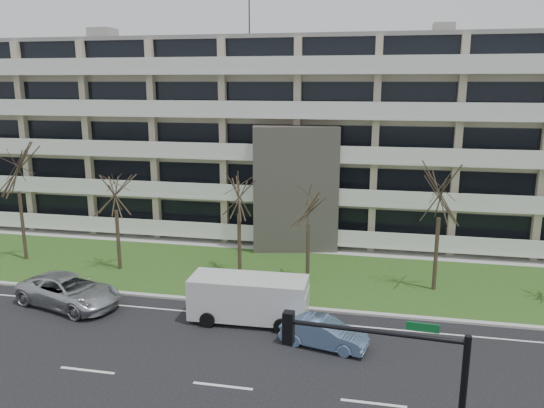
% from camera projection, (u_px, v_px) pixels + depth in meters
% --- Properties ---
extents(ground, '(160.00, 160.00, 0.00)m').
position_uv_depth(ground, '(223.00, 386.00, 21.41)').
color(ground, black).
rests_on(ground, ground).
extents(grass_verge, '(90.00, 10.00, 0.06)m').
position_uv_depth(grass_verge, '(281.00, 274.00, 33.82)').
color(grass_verge, '#214E1A').
rests_on(grass_verge, ground).
extents(curb, '(90.00, 0.35, 0.12)m').
position_uv_depth(curb, '(265.00, 305.00, 29.04)').
color(curb, '#B2B2AD').
rests_on(curb, ground).
extents(sidewalk, '(90.00, 2.00, 0.08)m').
position_uv_depth(sidewalk, '(295.00, 248.00, 39.07)').
color(sidewalk, '#B2B2AD').
rests_on(sidewalk, ground).
extents(lane_edge_line, '(90.00, 0.12, 0.01)m').
position_uv_depth(lane_edge_line, '(258.00, 318.00, 27.62)').
color(lane_edge_line, white).
rests_on(lane_edge_line, ground).
extents(apartment_building, '(60.50, 15.10, 18.75)m').
position_uv_depth(apartment_building, '(308.00, 136.00, 43.88)').
color(apartment_building, beige).
rests_on(apartment_building, ground).
extents(silver_pickup, '(6.57, 4.35, 1.68)m').
position_uv_depth(silver_pickup, '(69.00, 291.00, 28.97)').
color(silver_pickup, '#B5B7BC').
rests_on(silver_pickup, ground).
extents(blue_sedan, '(4.23, 2.23, 1.33)m').
position_uv_depth(blue_sedan, '(324.00, 333.00, 24.50)').
color(blue_sedan, '#7294C6').
rests_on(blue_sedan, ground).
extents(white_van, '(6.03, 2.57, 2.32)m').
position_uv_depth(white_van, '(250.00, 295.00, 26.99)').
color(white_van, silver).
rests_on(white_van, ground).
extents(traffic_signal, '(5.08, 0.65, 5.89)m').
position_uv_depth(traffic_signal, '(398.00, 391.00, 14.37)').
color(traffic_signal, black).
rests_on(traffic_signal, ground).
extents(tree_1, '(4.30, 4.30, 8.60)m').
position_uv_depth(tree_1, '(16.00, 164.00, 35.13)').
color(tree_1, '#382B21').
rests_on(tree_1, ground).
extents(tree_2, '(3.57, 3.57, 7.13)m').
position_uv_depth(tree_2, '(115.00, 186.00, 33.49)').
color(tree_2, '#382B21').
rests_on(tree_2, ground).
extents(tree_3, '(3.51, 3.51, 7.03)m').
position_uv_depth(tree_3, '(239.00, 190.00, 32.81)').
color(tree_3, '#382B21').
rests_on(tree_3, ground).
extents(tree_4, '(3.22, 3.22, 6.44)m').
position_uv_depth(tree_4, '(309.00, 201.00, 31.74)').
color(tree_4, '#382B21').
rests_on(tree_4, ground).
extents(tree_5, '(3.94, 3.94, 7.87)m').
position_uv_depth(tree_5, '(441.00, 188.00, 29.90)').
color(tree_5, '#382B21').
rests_on(tree_5, ground).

